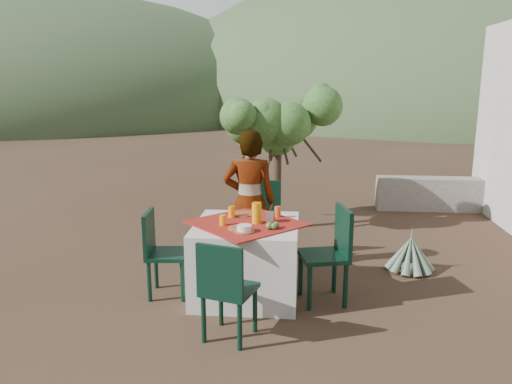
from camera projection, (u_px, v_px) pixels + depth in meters
The scene contains 24 objects.
ground at pixel (204, 281), 5.44m from camera, with size 160.00×160.00×0.00m, color #332217.
table at pixel (246, 259), 5.02m from camera, with size 1.30×1.30×0.76m.
chair_far at pixel (261, 218), 5.93m from camera, with size 0.45×0.45×0.97m.
chair_near at pixel (226, 287), 4.08m from camera, with size 0.50×0.50×0.87m.
chair_left at pixel (160, 249), 4.99m from camera, with size 0.44×0.44×0.87m.
chair_right at pixel (331, 250), 4.84m from camera, with size 0.53×0.53×0.95m.
person at pixel (249, 202), 5.59m from camera, with size 0.59×0.39×1.62m, color #8C6651.
shrub_tree at pixel (282, 130), 7.10m from camera, with size 1.55×1.52×1.83m.
agave at pixel (410, 254), 5.69m from camera, with size 0.55×0.54×0.58m.
stone_wall at pixel (456, 194), 8.34m from camera, with size 2.60×0.35×0.55m, color gray.
hill_near_left at pixel (42, 111), 36.26m from camera, with size 40.00×40.00×16.00m, color #3A5731.
hill_near_right at pixel (444, 108), 39.29m from camera, with size 48.00×48.00×20.00m, color #3A5731.
hill_far_center at pixel (260, 100), 56.32m from camera, with size 60.00×60.00×24.00m, color slate.
plate_far at pixel (244, 214), 5.23m from camera, with size 0.25×0.25×0.01m, color brown.
plate_near at pixel (238, 228), 4.72m from camera, with size 0.20×0.20×0.01m, color brown.
glass_far at pixel (232, 212), 5.11m from camera, with size 0.07×0.07×0.12m, color #FFA110.
glass_near at pixel (223, 220), 4.83m from camera, with size 0.06×0.06×0.10m, color #FFA110.
juice_pitcher at pixel (257, 213), 4.89m from camera, with size 0.09×0.09×0.21m, color #FFA110.
bowl_plate at pixel (244, 231), 4.63m from camera, with size 0.20×0.20×0.01m, color brown.
white_bowl at pixel (244, 228), 4.63m from camera, with size 0.14×0.14×0.05m, color white.
jar_left at pixel (272, 216), 4.97m from camera, with size 0.06×0.06×0.10m, color #E05C27.
jar_right at pixel (278, 211), 5.14m from camera, with size 0.07×0.07×0.11m, color #E05C27.
napkin_holder at pixel (269, 217), 4.96m from camera, with size 0.08×0.05×0.10m, color white.
fruit_cluster at pixel (272, 225), 4.72m from camera, with size 0.12×0.12×0.06m.
Camera 1 is at (1.05, -5.02, 2.13)m, focal length 35.00 mm.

